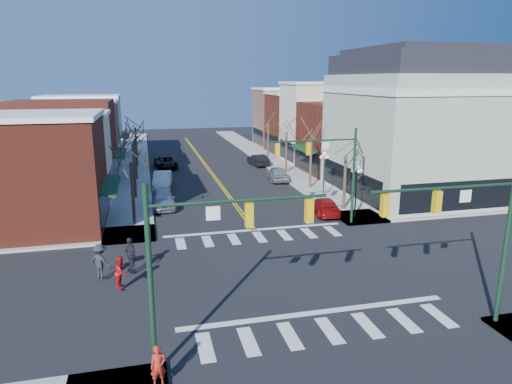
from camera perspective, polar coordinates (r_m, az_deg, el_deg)
ground at (r=26.05m, az=3.84°, el=-10.08°), size 160.00×160.00×0.00m
sidewalk_left at (r=43.96m, az=-15.19°, el=-0.42°), size 3.50×70.00×0.15m
sidewalk_right at (r=46.77m, az=6.73°, el=0.82°), size 3.50×70.00×0.15m
bldg_left_brick_a at (r=35.98m, az=-26.64°, el=1.88°), size 10.00×8.50×8.00m
bldg_left_stucco_a at (r=43.49m, az=-24.44°, el=3.62°), size 10.00×7.00×7.50m
bldg_left_brick_b at (r=51.22m, az=-22.93°, el=5.70°), size 10.00×9.00×8.50m
bldg_left_tan at (r=59.36m, az=-21.70°, el=6.45°), size 10.00×7.50×7.80m
bldg_left_stucco_b at (r=66.99m, az=-20.86°, el=7.44°), size 10.00×8.00×8.20m
bldg_right_brick_a at (r=53.91m, az=11.50°, el=6.60°), size 10.00×8.50×8.00m
bldg_right_stucco at (r=60.87m, az=8.44°, el=8.48°), size 10.00×7.00×10.00m
bldg_right_brick_b at (r=67.92m, az=6.04°, el=8.46°), size 10.00×8.00×8.50m
bldg_right_tan at (r=75.45m, az=3.98°, el=9.23°), size 10.00×8.00×9.00m
victorian_corner at (r=44.30m, az=19.04°, el=8.07°), size 12.25×14.25×13.30m
traffic_mast_near_left at (r=16.44m, az=-6.75°, el=-7.08°), size 6.60×0.28×7.20m
traffic_mast_near_right at (r=20.79m, az=25.28°, el=-3.85°), size 6.60×0.28×7.20m
traffic_mast_far_right at (r=33.21m, az=9.29°, el=3.54°), size 6.60×0.28×7.20m
lamppost_corner at (r=35.63m, az=12.44°, el=1.22°), size 0.36×0.36×4.33m
lamppost_midblock at (r=41.43m, az=8.52°, el=3.15°), size 0.36×0.36×4.33m
tree_left_a at (r=34.66m, az=-15.13°, el=-0.27°), size 0.24×0.24×4.76m
tree_left_b at (r=42.45m, az=-14.96°, el=2.48°), size 0.24×0.24×5.04m
tree_left_c at (r=50.36m, az=-14.81°, el=3.94°), size 0.24×0.24×4.55m
tree_left_d at (r=58.24m, az=-14.72°, el=5.41°), size 0.24×0.24×4.90m
tree_right_a at (r=38.05m, az=11.02°, el=1.09°), size 0.24×0.24×4.62m
tree_right_b at (r=45.23m, az=6.84°, el=3.62°), size 0.24×0.24×5.18m
tree_right_c at (r=52.72m, az=3.80°, el=4.95°), size 0.24×0.24×4.83m
tree_right_d at (r=60.31m, az=1.52°, el=6.17°), size 0.24×0.24×4.97m
car_left_near at (r=39.27m, az=-11.53°, el=-0.81°), size 1.99×4.72×1.59m
car_left_mid at (r=46.63m, az=-11.62°, el=1.50°), size 2.18×4.98×1.59m
car_left_far at (r=56.93m, az=-11.20°, el=3.64°), size 2.94×5.37×1.43m
car_right_near at (r=37.13m, az=8.48°, el=-1.75°), size 2.33×4.74×1.33m
car_right_mid at (r=48.84m, az=2.68°, el=2.32°), size 2.30×4.81×1.59m
car_right_far at (r=57.54m, az=0.27°, el=4.02°), size 2.06×4.52×1.44m
pedestrian_red_a at (r=17.24m, az=-12.12°, el=-20.51°), size 0.60×0.44×1.52m
pedestrian_red_b at (r=24.63m, az=-16.51°, el=-9.57°), size 0.87×0.99×1.71m
pedestrian_dark_a at (r=26.41m, az=-15.43°, el=-7.55°), size 0.94×1.26×1.98m
pedestrian_dark_b at (r=26.02m, az=-18.89°, el=-8.21°), size 1.43×1.30×1.93m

